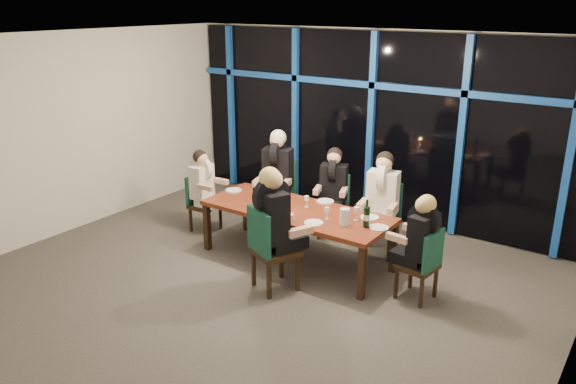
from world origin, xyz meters
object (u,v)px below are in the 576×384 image
object	(u,v)px
dining_table	(297,214)
water_pitcher	(345,217)
diner_far_left	(277,165)
wine_bottle	(366,217)
chair_near_mid	(268,245)
chair_far_mid	(334,202)
diner_far_mid	(333,180)
diner_far_right	(382,189)
chair_end_right	(424,262)
chair_far_right	(382,215)
chair_end_left	(201,200)
diner_end_left	(203,179)
diner_end_right	(420,232)
diner_near_mid	(275,211)
chair_far_left	(279,189)

from	to	relation	value
dining_table	water_pitcher	distance (m)	0.84
diner_far_left	wine_bottle	world-z (taller)	diner_far_left
chair_near_mid	wine_bottle	bearing A→B (deg)	-110.79
chair_far_mid	diner_far_mid	xyz separation A→B (m)	(0.03, -0.07, 0.37)
diner_far_right	chair_end_right	bearing A→B (deg)	-52.19
chair_far_mid	chair_far_right	world-z (taller)	chair_far_right
chair_end_left	diner_far_mid	bearing A→B (deg)	-66.02
dining_table	diner_far_left	xyz separation A→B (m)	(-0.94, 0.84, 0.32)
chair_end_right	diner_end_left	xyz separation A→B (m)	(-3.59, 0.11, 0.33)
diner_end_right	water_pitcher	distance (m)	0.96
diner_far_left	water_pitcher	bearing A→B (deg)	-45.05
chair_far_right	diner_near_mid	distance (m)	1.89
diner_far_mid	diner_far_right	xyz separation A→B (m)	(0.87, -0.16, 0.07)
diner_far_mid	diner_end_left	world-z (taller)	diner_far_mid
diner_far_right	diner_end_right	xyz separation A→B (m)	(0.92, -0.87, -0.10)
chair_far_left	chair_end_left	distance (m)	1.23
chair_end_left	water_pitcher	world-z (taller)	water_pitcher
chair_near_mid	diner_end_left	world-z (taller)	diner_end_left
chair_far_mid	diner_far_mid	distance (m)	0.38
chair_far_left	chair_end_left	bearing A→B (deg)	-150.71
chair_near_mid	diner_far_mid	world-z (taller)	diner_far_mid
dining_table	chair_near_mid	bearing A→B (deg)	-77.78
chair_far_left	chair_far_right	distance (m)	1.79
chair_far_mid	diner_end_right	bearing A→B (deg)	-50.99
diner_far_right	diner_near_mid	distance (m)	1.76
chair_end_left	dining_table	bearing A→B (deg)	-95.48
chair_near_mid	chair_far_mid	bearing A→B (deg)	-58.88
diner_far_left	chair_end_right	bearing A→B (deg)	-33.77
diner_end_right	wine_bottle	size ratio (longest dim) A/B	2.46
chair_end_right	diner_far_right	xyz separation A→B (m)	(-0.99, 0.88, 0.46)
diner_end_left	diner_end_right	xyz separation A→B (m)	(3.52, -0.10, 0.03)
chair_far_right	diner_far_right	bearing A→B (deg)	-90.00
diner_far_left	diner_far_mid	xyz separation A→B (m)	(0.92, 0.16, -0.11)
chair_end_left	diner_end_right	xyz separation A→B (m)	(3.59, -0.09, 0.38)
diner_far_mid	wine_bottle	size ratio (longest dim) A/B	2.54
chair_end_left	wine_bottle	distance (m)	2.91
diner_end_right	diner_far_left	bearing A→B (deg)	-100.86
dining_table	chair_near_mid	size ratio (longest dim) A/B	2.41
diner_far_left	diner_near_mid	bearing A→B (deg)	-70.69
diner_near_mid	wine_bottle	world-z (taller)	diner_near_mid
diner_end_left	chair_far_mid	bearing A→B (deg)	-62.87
diner_far_right	diner_end_left	distance (m)	2.71
diner_far_mid	diner_far_right	size ratio (longest dim) A/B	0.93
diner_far_right	wine_bottle	world-z (taller)	diner_far_right
diner_near_mid	wine_bottle	bearing A→B (deg)	-112.42
chair_far_mid	chair_far_right	bearing A→B (deg)	-29.48
wine_bottle	water_pitcher	distance (m)	0.27
chair_near_mid	diner_far_mid	distance (m)	1.93
chair_far_right	chair_end_left	xyz separation A→B (m)	(-2.66, -0.86, -0.07)
diner_far_left	wine_bottle	size ratio (longest dim) A/B	2.86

